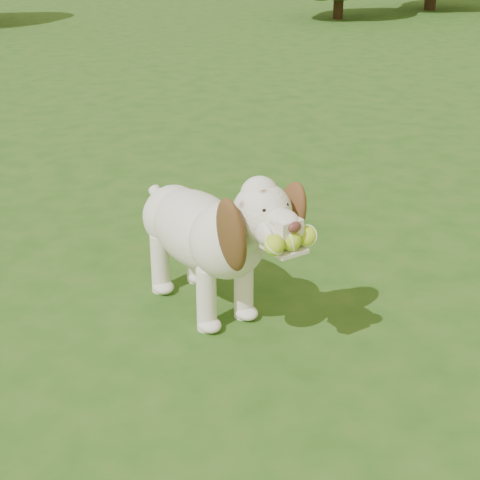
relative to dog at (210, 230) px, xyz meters
name	(u,v)px	position (x,y,z in m)	size (l,w,h in m)	color
ground	(80,408)	(-0.61, -0.47, -0.36)	(80.00, 80.00, 0.00)	#224E16
dog	(210,230)	(0.00, 0.00, 0.00)	(0.52, 1.04, 0.68)	white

